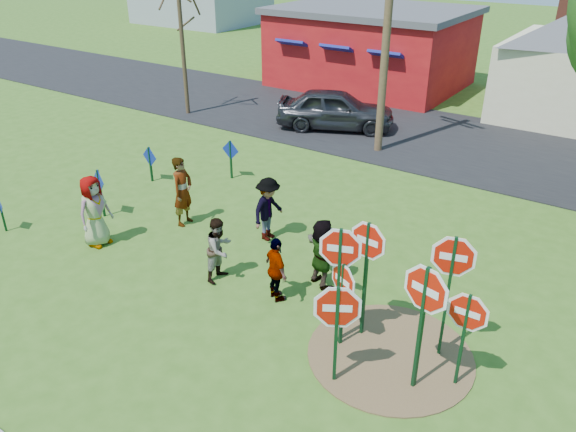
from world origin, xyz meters
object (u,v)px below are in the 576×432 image
person_a (94,211)px  person_b (183,191)px  stop_sign_c (424,302)px  stop_sign_d (452,267)px  utility_pole (388,17)px  stop_sign_a (343,287)px  suv (336,109)px  stop_sign_b (367,251)px

person_a → person_b: person_b is taller
person_a → person_b: size_ratio=0.97×
stop_sign_c → stop_sign_d: stop_sign_d is taller
stop_sign_d → utility_pole: (-5.94, 9.55, 2.78)m
stop_sign_d → person_a: 9.03m
stop_sign_d → stop_sign_c: bearing=-108.9°
stop_sign_a → person_b: size_ratio=1.01×
suv → utility_pole: (2.60, -1.33, 3.91)m
person_a → utility_pole: 11.46m
suv → utility_pole: size_ratio=0.52×
stop_sign_d → suv: 13.88m
stop_sign_a → suv: 13.54m
stop_sign_d → person_b: 8.03m
stop_sign_d → suv: stop_sign_d is taller
stop_sign_a → stop_sign_d: bearing=49.3°
stop_sign_c → utility_pole: size_ratio=0.30×
stop_sign_a → stop_sign_b: size_ratio=0.74×
stop_sign_c → person_b: (-7.80, 2.37, -0.88)m
stop_sign_c → suv: stop_sign_c is taller
person_b → stop_sign_a: bearing=-116.8°
stop_sign_b → stop_sign_c: (1.46, -0.81, -0.09)m
stop_sign_a → person_a: stop_sign_a is taller
stop_sign_c → stop_sign_a: bearing=-175.6°
stop_sign_c → stop_sign_d: bearing=100.6°
suv → person_b: bearing=160.1°
person_a → person_b: bearing=-28.2°
stop_sign_a → stop_sign_b: bearing=93.1°
person_b → stop_sign_d: bearing=-107.2°
stop_sign_c → stop_sign_d: 1.10m
stop_sign_b → stop_sign_c: 1.67m
stop_sign_d → utility_pole: bearing=106.4°
stop_sign_b → person_a: 7.49m
stop_sign_d → person_a: bearing=169.8°
person_a → utility_pole: bearing=-17.4°
stop_sign_d → suv: bearing=112.6°
stop_sign_a → stop_sign_c: 1.76m
stop_sign_a → utility_pole: size_ratio=0.22×
stop_sign_b → suv: bearing=128.3°
person_b → stop_sign_c: bearing=-114.9°
stop_sign_a → person_b: (-6.13, 2.09, -0.37)m
utility_pole → person_a: bearing=-106.0°
stop_sign_d → person_a: size_ratio=1.44×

